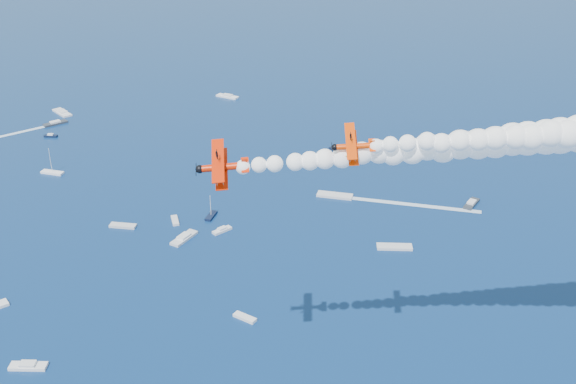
{
  "coord_description": "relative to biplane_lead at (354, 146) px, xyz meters",
  "views": [
    {
      "loc": [
        11.53,
        -76.19,
        95.79
      ],
      "look_at": [
        5.48,
        21.1,
        47.25
      ],
      "focal_mm": 43.51,
      "sensor_mm": 36.0,
      "label": 1
    }
  ],
  "objects": [
    {
      "name": "biplane_trail",
      "position": [
        -19.95,
        -1.09,
        -3.52
      ],
      "size": [
        9.47,
        11.51,
        9.18
      ],
      "primitive_type": null,
      "rotation": [
        -0.39,
        0.07,
        3.26
      ],
      "color": "red"
    },
    {
      "name": "boat_wakes",
      "position": [
        -51.77,
        109.53,
        -54.99
      ],
      "size": [
        182.43,
        61.18,
        0.04
      ],
      "color": "white",
      "rests_on": "ground"
    },
    {
      "name": "smoke_trail_trail",
      "position": [
        14.02,
        2.87,
        -0.88
      ],
      "size": [
        69.72,
        21.7,
        11.88
      ],
      "primitive_type": null,
      "rotation": [
        0.0,
        0.0,
        3.26
      ],
      "color": "white"
    },
    {
      "name": "biplane_lead",
      "position": [
        0.0,
        0.0,
        0.0
      ],
      "size": [
        7.28,
        8.87,
        7.7
      ],
      "primitive_type": null,
      "rotation": [
        -0.45,
        0.07,
        3.18
      ],
      "color": "#EF3D05"
    },
    {
      "name": "spectator_boats",
      "position": [
        -31.27,
        88.86,
        -54.67
      ],
      "size": [
        211.44,
        183.02,
        0.7
      ],
      "color": "#2E333D",
      "rests_on": "ground"
    }
  ]
}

